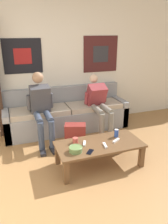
{
  "coord_description": "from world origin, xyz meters",
  "views": [
    {
      "loc": [
        -0.83,
        -1.96,
        1.9
      ],
      "look_at": [
        0.3,
        1.17,
        0.68
      ],
      "focal_mm": 35.0,
      "sensor_mm": 36.0,
      "label": 1
    }
  ],
  "objects_px": {
    "drink_can_blue": "(116,133)",
    "backpack": "(75,136)",
    "person_seated_adult": "(41,106)",
    "pillar_candle": "(75,140)",
    "cell_phone": "(90,152)",
    "coffee_table": "(99,147)",
    "ceramic_bowl": "(76,149)",
    "couch": "(67,115)",
    "game_controller_near_right": "(84,143)",
    "game_controller_far_center": "(116,140)",
    "person_seated_teen": "(99,103)",
    "game_controller_near_left": "(105,145)"
  },
  "relations": [
    {
      "from": "pillar_candle",
      "to": "drink_can_blue",
      "type": "distance_m",
      "value": 0.66
    },
    {
      "from": "couch",
      "to": "cell_phone",
      "type": "relative_size",
      "value": 16.96
    },
    {
      "from": "backpack",
      "to": "pillar_candle",
      "type": "xyz_separation_m",
      "value": [
        -0.17,
        -0.54,
        0.21
      ]
    },
    {
      "from": "backpack",
      "to": "game_controller_near_right",
      "type": "xyz_separation_m",
      "value": [
        -0.06,
        -0.62,
        0.18
      ]
    },
    {
      "from": "coffee_table",
      "to": "backpack",
      "type": "distance_m",
      "value": 0.7
    },
    {
      "from": "person_seated_adult",
      "to": "game_controller_near_left",
      "type": "xyz_separation_m",
      "value": [
        0.7,
        -1.16,
        -0.3
      ]
    },
    {
      "from": "couch",
      "to": "game_controller_near_right",
      "type": "bearing_deg",
      "value": -94.94
    },
    {
      "from": "pillar_candle",
      "to": "backpack",
      "type": "bearing_deg",
      "value": 72.69
    },
    {
      "from": "person_seated_adult",
      "to": "ceramic_bowl",
      "type": "height_order",
      "value": "person_seated_adult"
    },
    {
      "from": "person_seated_teen",
      "to": "ceramic_bowl",
      "type": "distance_m",
      "value": 1.48
    },
    {
      "from": "coffee_table",
      "to": "ceramic_bowl",
      "type": "xyz_separation_m",
      "value": [
        -0.4,
        -0.11,
        0.1
      ]
    },
    {
      "from": "person_seated_teen",
      "to": "game_controller_near_left",
      "type": "distance_m",
      "value": 1.27
    },
    {
      "from": "person_seated_teen",
      "to": "game_controller_far_center",
      "type": "height_order",
      "value": "person_seated_teen"
    },
    {
      "from": "coffee_table",
      "to": "pillar_candle",
      "type": "height_order",
      "value": "pillar_candle"
    },
    {
      "from": "couch",
      "to": "game_controller_near_right",
      "type": "xyz_separation_m",
      "value": [
        -0.12,
        -1.39,
        0.08
      ]
    },
    {
      "from": "game_controller_near_right",
      "to": "ceramic_bowl",
      "type": "bearing_deg",
      "value": -139.18
    },
    {
      "from": "game_controller_near_left",
      "to": "person_seated_teen",
      "type": "bearing_deg",
      "value": 70.87
    },
    {
      "from": "backpack",
      "to": "game_controller_near_left",
      "type": "bearing_deg",
      "value": -75.42
    },
    {
      "from": "coffee_table",
      "to": "person_seated_adult",
      "type": "relative_size",
      "value": 1.02
    },
    {
      "from": "couch",
      "to": "drink_can_blue",
      "type": "distance_m",
      "value": 1.4
    },
    {
      "from": "game_controller_near_left",
      "to": "person_seated_adult",
      "type": "bearing_deg",
      "value": 120.96
    },
    {
      "from": "game_controller_near_right",
      "to": "game_controller_far_center",
      "type": "xyz_separation_m",
      "value": [
        0.48,
        -0.08,
        0.0
      ]
    },
    {
      "from": "backpack",
      "to": "game_controller_far_center",
      "type": "xyz_separation_m",
      "value": [
        0.42,
        -0.7,
        0.18
      ]
    },
    {
      "from": "couch",
      "to": "ceramic_bowl",
      "type": "xyz_separation_m",
      "value": [
        -0.31,
        -1.55,
        0.11
      ]
    },
    {
      "from": "pillar_candle",
      "to": "cell_phone",
      "type": "xyz_separation_m",
      "value": [
        0.11,
        -0.32,
        -0.03
      ]
    },
    {
      "from": "couch",
      "to": "game_controller_near_left",
      "type": "bearing_deg",
      "value": -84.88
    },
    {
      "from": "pillar_candle",
      "to": "game_controller_near_right",
      "type": "distance_m",
      "value": 0.14
    },
    {
      "from": "coffee_table",
      "to": "game_controller_far_center",
      "type": "distance_m",
      "value": 0.27
    },
    {
      "from": "game_controller_far_center",
      "to": "game_controller_near_left",
      "type": "bearing_deg",
      "value": -160.55
    },
    {
      "from": "drink_can_blue",
      "to": "backpack",
      "type": "bearing_deg",
      "value": 130.87
    },
    {
      "from": "person_seated_teen",
      "to": "person_seated_adult",
      "type": "bearing_deg",
      "value": -178.95
    },
    {
      "from": "ceramic_bowl",
      "to": "pillar_candle",
      "type": "height_order",
      "value": "pillar_candle"
    },
    {
      "from": "person_seated_adult",
      "to": "game_controller_near_right",
      "type": "bearing_deg",
      "value": -66.47
    },
    {
      "from": "backpack",
      "to": "coffee_table",
      "type": "bearing_deg",
      "value": -76.88
    },
    {
      "from": "ceramic_bowl",
      "to": "cell_phone",
      "type": "distance_m",
      "value": 0.2
    },
    {
      "from": "person_seated_adult",
      "to": "person_seated_teen",
      "type": "height_order",
      "value": "person_seated_adult"
    },
    {
      "from": "person_seated_adult",
      "to": "ceramic_bowl",
      "type": "relative_size",
      "value": 6.62
    },
    {
      "from": "cell_phone",
      "to": "game_controller_near_left",
      "type": "bearing_deg",
      "value": 17.97
    },
    {
      "from": "person_seated_adult",
      "to": "pillar_candle",
      "type": "bearing_deg",
      "value": -70.64
    },
    {
      "from": "person_seated_adult",
      "to": "drink_can_blue",
      "type": "distance_m",
      "value": 1.39
    },
    {
      "from": "backpack",
      "to": "drink_can_blue",
      "type": "distance_m",
      "value": 0.78
    },
    {
      "from": "couch",
      "to": "backpack",
      "type": "height_order",
      "value": "couch"
    },
    {
      "from": "pillar_candle",
      "to": "game_controller_far_center",
      "type": "height_order",
      "value": "pillar_candle"
    },
    {
      "from": "coffee_table",
      "to": "drink_can_blue",
      "type": "distance_m",
      "value": 0.37
    },
    {
      "from": "backpack",
      "to": "cell_phone",
      "type": "height_order",
      "value": "backpack"
    },
    {
      "from": "game_controller_near_right",
      "to": "couch",
      "type": "bearing_deg",
      "value": 85.06
    },
    {
      "from": "person_seated_teen",
      "to": "game_controller_near_right",
      "type": "distance_m",
      "value": 1.25
    },
    {
      "from": "backpack",
      "to": "drink_can_blue",
      "type": "bearing_deg",
      "value": -49.13
    },
    {
      "from": "couch",
      "to": "person_seated_teen",
      "type": "relative_size",
      "value": 2.2
    },
    {
      "from": "couch",
      "to": "game_controller_near_left",
      "type": "relative_size",
      "value": 16.68
    }
  ]
}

